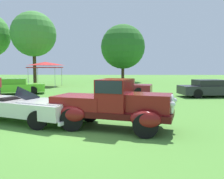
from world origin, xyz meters
TOP-DOWN VIEW (x-y plane):
  - ground_plane at (0.00, 0.00)m, footprint 120.00×120.00m
  - feature_pickup_truck at (0.72, 0.42)m, footprint 4.31×2.67m
  - neighbor_convertible at (-2.70, 1.39)m, footprint 4.93×3.33m
  - show_car_lime at (-7.30, 10.71)m, footprint 4.65×2.90m
  - show_car_burgundy at (1.18, 10.55)m, footprint 4.52×2.58m
  - show_car_charcoal at (7.43, 9.45)m, footprint 4.62×2.25m
  - canopy_tent_left_field at (-7.23, 18.02)m, footprint 3.14×3.14m
  - treeline_mid_left at (-10.56, 23.77)m, footprint 5.93×5.93m
  - treeline_center at (1.34, 27.57)m, footprint 6.52×6.52m

SIDE VIEW (x-z plane):
  - ground_plane at x=0.00m, z-range 0.00..0.00m
  - neighbor_convertible at x=-2.70m, z-range -0.12..1.28m
  - show_car_burgundy at x=1.18m, z-range -0.01..1.21m
  - show_car_lime at x=-7.30m, z-range -0.01..1.21m
  - show_car_charcoal at x=7.43m, z-range -0.01..1.21m
  - feature_pickup_truck at x=0.72m, z-range 0.01..1.71m
  - canopy_tent_left_field at x=-7.23m, z-range 1.07..3.78m
  - treeline_center at x=1.34m, z-range 0.94..9.35m
  - treeline_mid_left at x=-10.56m, z-range 1.75..11.22m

